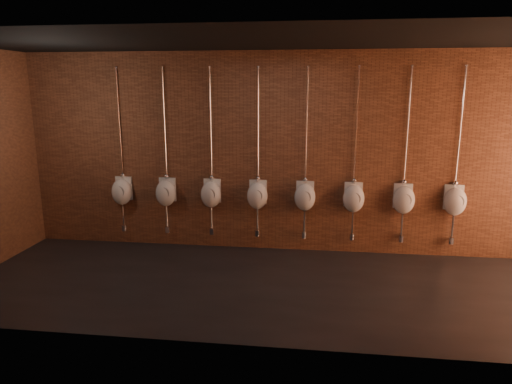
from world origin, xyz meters
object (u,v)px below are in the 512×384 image
at_px(urinal_6, 404,199).
at_px(urinal_4, 305,196).
at_px(urinal_0, 122,191).
at_px(urinal_1, 166,192).
at_px(urinal_5, 354,197).
at_px(urinal_7, 455,200).
at_px(urinal_2, 211,193).
at_px(urinal_3, 257,195).

bearing_deg(urinal_6, urinal_4, 180.00).
bearing_deg(urinal_0, urinal_1, 0.00).
distance_m(urinal_5, urinal_6, 0.77).
height_order(urinal_5, urinal_7, same).
bearing_deg(urinal_5, urinal_6, 0.00).
distance_m(urinal_0, urinal_5, 3.83).
bearing_deg(urinal_5, urinal_4, 180.00).
distance_m(urinal_6, urinal_7, 0.77).
xyz_separation_m(urinal_1, urinal_7, (4.59, 0.00, 0.00)).
bearing_deg(urinal_0, urinal_2, 0.00).
distance_m(urinal_1, urinal_3, 1.53).
xyz_separation_m(urinal_1, urinal_6, (3.83, 0.00, 0.00)).
distance_m(urinal_2, urinal_6, 3.06).
xyz_separation_m(urinal_4, urinal_5, (0.77, 0.00, 0.00)).
relative_size(urinal_1, urinal_6, 1.00).
relative_size(urinal_1, urinal_5, 1.00).
bearing_deg(urinal_5, urinal_3, 180.00).
height_order(urinal_1, urinal_4, same).
distance_m(urinal_2, urinal_3, 0.77).
xyz_separation_m(urinal_0, urinal_7, (5.36, 0.00, 0.00)).
bearing_deg(urinal_2, urinal_6, 0.00).
relative_size(urinal_3, urinal_4, 1.00).
distance_m(urinal_2, urinal_4, 1.53).
bearing_deg(urinal_2, urinal_0, 180.00).
bearing_deg(urinal_0, urinal_6, 0.00).
relative_size(urinal_0, urinal_4, 1.00).
relative_size(urinal_2, urinal_4, 1.00).
relative_size(urinal_2, urinal_5, 1.00).
xyz_separation_m(urinal_1, urinal_5, (3.06, 0.00, 0.00)).
bearing_deg(urinal_1, urinal_7, 0.00).
distance_m(urinal_2, urinal_5, 2.30).
height_order(urinal_0, urinal_2, same).
bearing_deg(urinal_3, urinal_6, 0.00).
distance_m(urinal_0, urinal_4, 3.06).
xyz_separation_m(urinal_2, urinal_3, (0.77, 0.00, 0.00)).
xyz_separation_m(urinal_2, urinal_7, (3.83, 0.00, 0.00)).
distance_m(urinal_0, urinal_3, 2.30).
bearing_deg(urinal_7, urinal_5, 180.00).
distance_m(urinal_1, urinal_5, 3.06).
height_order(urinal_0, urinal_1, same).
relative_size(urinal_0, urinal_1, 1.00).
bearing_deg(urinal_2, urinal_5, 0.00).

